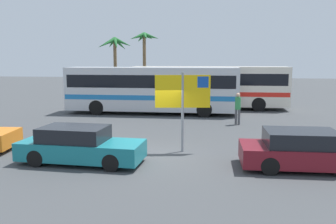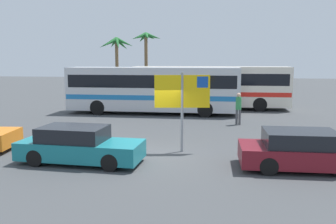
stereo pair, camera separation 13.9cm
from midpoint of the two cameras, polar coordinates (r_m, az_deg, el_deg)
The scene contains 9 objects.
ground at distance 13.92m, azimuth -2.88°, elevation -7.00°, with size 120.00×120.00×0.00m, color #424447.
bus_front_coach at distance 24.38m, azimuth -2.24°, elevation 3.91°, with size 11.65×2.46×3.17m.
bus_rear_coach at distance 27.13m, azimuth 6.89°, elevation 4.31°, with size 11.65×2.46×3.17m.
ferry_sign at distance 14.11m, azimuth 2.77°, elevation 2.82°, with size 2.19×0.38×3.20m.
car_maroon at distance 12.98m, azimuth 21.55°, elevation -5.83°, with size 4.59×1.91×1.32m.
car_teal at distance 13.21m, azimuth -13.81°, elevation -5.24°, with size 4.52×1.92×1.32m.
pedestrian_by_bus at distance 20.58m, azimuth 11.44°, elevation 0.96°, with size 0.32×0.32×1.83m.
palm_tree_seaside at distance 35.34m, azimuth -3.51°, elevation 10.73°, with size 3.04×2.95×6.33m.
palm_tree_inland at distance 35.40m, azimuth -8.20°, elevation 10.00°, with size 3.54×3.26×5.86m.
Camera 2 is at (2.61, -13.17, 3.70)m, focal length 37.97 mm.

